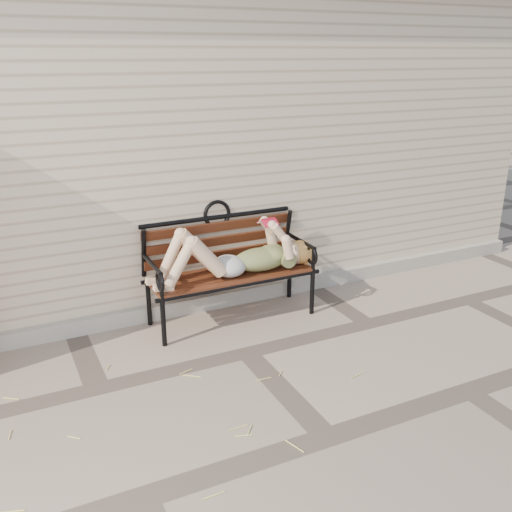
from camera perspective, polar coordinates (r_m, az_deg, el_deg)
ground at (r=4.89m, az=-0.88°, el=-9.65°), size 80.00×80.00×0.00m
house_wall at (r=7.16m, az=-11.41°, el=12.11°), size 8.00×4.00×3.00m
foundation_strip at (r=5.66m, az=-5.06°, el=-4.62°), size 8.00×0.10×0.15m
garden_bench at (r=5.33m, az=-2.90°, el=0.08°), size 1.68×0.67×1.09m
reading_woman at (r=5.21m, az=-2.20°, el=0.03°), size 1.59×0.36×0.50m
straw_scatter at (r=4.22m, az=-9.32°, el=-15.09°), size 3.00×1.74×0.01m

